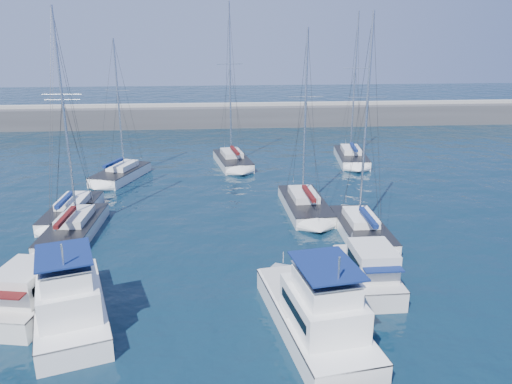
{
  "coord_description": "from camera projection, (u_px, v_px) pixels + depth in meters",
  "views": [
    {
      "loc": [
        -0.18,
        -25.8,
        14.38
      ],
      "look_at": [
        2.59,
        8.82,
        3.0
      ],
      "focal_mm": 35.0,
      "sensor_mm": 36.0,
      "label": 1
    }
  ],
  "objects": [
    {
      "name": "motor_yacht_stbd_outer",
      "position": [
        369.0,
        273.0,
        28.86
      ],
      "size": [
        2.72,
        6.34,
        3.2
      ],
      "rotation": [
        0.0,
        0.0,
        0.01
      ],
      "color": "silver",
      "rests_on": "ground"
    },
    {
      "name": "motor_yacht_stbd_inner",
      "position": [
        317.0,
        315.0,
        24.24
      ],
      "size": [
        4.95,
        10.11,
        4.69
      ],
      "rotation": [
        0.0,
        0.0,
        0.16
      ],
      "color": "white",
      "rests_on": "ground"
    },
    {
      "name": "motor_yacht_port_inner",
      "position": [
        70.0,
        304.0,
        25.23
      ],
      "size": [
        5.81,
        9.39,
        4.69
      ],
      "rotation": [
        0.0,
        0.0,
        0.3
      ],
      "color": "white",
      "rests_on": "ground"
    },
    {
      "name": "sailboat_mid_a",
      "position": [
        72.0,
        211.0,
        39.81
      ],
      "size": [
        3.44,
        8.11,
        14.84
      ],
      "rotation": [
        0.0,
        0.0,
        -0.05
      ],
      "color": "white",
      "rests_on": "ground"
    },
    {
      "name": "motor_yacht_port_outer",
      "position": [
        33.0,
        295.0,
        26.49
      ],
      "size": [
        3.92,
        7.07,
        3.2
      ],
      "rotation": [
        0.0,
        0.0,
        -0.19
      ],
      "color": "silver",
      "rests_on": "ground"
    },
    {
      "name": "sailboat_mid_e",
      "position": [
        362.0,
        229.0,
        36.27
      ],
      "size": [
        3.1,
        8.1,
        15.9
      ],
      "rotation": [
        0.0,
        0.0,
        -0.01
      ],
      "color": "white",
      "rests_on": "ground"
    },
    {
      "name": "sailboat_mid_d",
      "position": [
        305.0,
        205.0,
        41.33
      ],
      "size": [
        3.49,
        8.49,
        14.88
      ],
      "rotation": [
        0.0,
        0.0,
        0.04
      ],
      "color": "silver",
      "rests_on": "ground"
    },
    {
      "name": "ground",
      "position": [
        224.0,
        289.0,
        28.93
      ],
      "size": [
        220.0,
        220.0,
        0.0
      ],
      "primitive_type": "plane",
      "color": "black",
      "rests_on": "ground"
    },
    {
      "name": "sailboat_back_c",
      "position": [
        351.0,
        157.0,
        56.78
      ],
      "size": [
        3.97,
        8.55,
        16.55
      ],
      "rotation": [
        0.0,
        0.0,
        -0.11
      ],
      "color": "white",
      "rests_on": "ground"
    },
    {
      "name": "sailboat_back_a",
      "position": [
        121.0,
        174.0,
        50.15
      ],
      "size": [
        5.37,
        7.92,
        13.92
      ],
      "rotation": [
        0.0,
        0.0,
        -0.35
      ],
      "color": "white",
      "rests_on": "ground"
    },
    {
      "name": "sailboat_mid_b",
      "position": [
        74.0,
        228.0,
        36.4
      ],
      "size": [
        3.43,
        8.79,
        16.23
      ],
      "rotation": [
        0.0,
        0.0,
        -0.04
      ],
      "color": "silver",
      "rests_on": "ground"
    },
    {
      "name": "sailboat_back_b",
      "position": [
        233.0,
        160.0,
        55.21
      ],
      "size": [
        4.4,
        8.18,
        17.47
      ],
      "rotation": [
        0.0,
        0.0,
        0.17
      ],
      "color": "silver",
      "rests_on": "ground"
    },
    {
      "name": "breakwater",
      "position": [
        217.0,
        119.0,
        77.86
      ],
      "size": [
        160.0,
        6.0,
        4.45
      ],
      "color": "#424244",
      "rests_on": "ground"
    }
  ]
}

